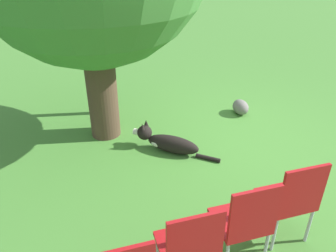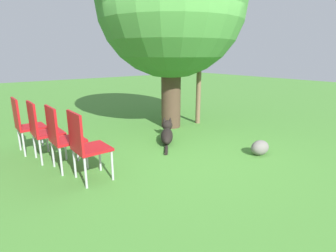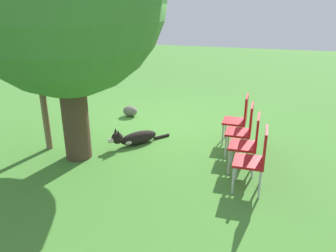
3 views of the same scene
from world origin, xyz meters
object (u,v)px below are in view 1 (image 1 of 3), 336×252
Objects in this scene: fence_post at (106,72)px; red_chair_1 at (246,220)px; red_chair_0 at (292,197)px; red_chair_2 at (190,246)px; dog at (166,142)px.

red_chair_1 is (-3.41, -0.77, -0.21)m from fence_post.
red_chair_0 is 1.13m from red_chair_2.
red_chair_1 is (-1.98, -0.15, 0.39)m from dog.
fence_post is at bearing 21.01° from red_chair_0.
red_chair_1 is at bearing -167.19° from fence_post.
fence_post reaches higher than red_chair_1.
fence_post is 1.56× the size of red_chair_0.
red_chair_0 is 1.00× the size of red_chair_2.
fence_post is (1.42, 0.63, 0.60)m from dog.
fence_post is at bearing -27.71° from dog.
red_chair_0 is at bearing -77.15° from red_chair_1.
red_chair_0 is 0.56m from red_chair_1.
red_chair_1 is (-0.13, 0.55, 0.00)m from red_chair_0.
fence_post is 3.55m from red_chair_2.
red_chair_2 reaches higher than dog.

